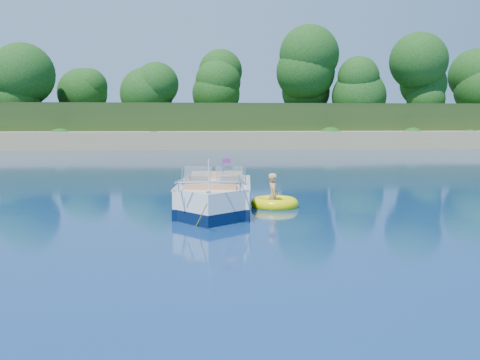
# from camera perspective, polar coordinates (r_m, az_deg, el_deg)

# --- Properties ---
(ground) EXTENTS (160.00, 160.00, 0.00)m
(ground) POSITION_cam_1_polar(r_m,az_deg,el_deg) (11.25, 12.68, -6.25)
(ground) COLOR #0A214B
(ground) RESTS_ON ground
(shoreline) EXTENTS (170.00, 59.00, 6.00)m
(shoreline) POSITION_cam_1_polar(r_m,az_deg,el_deg) (74.31, -2.50, 5.23)
(shoreline) COLOR tan
(shoreline) RESTS_ON ground
(treeline) EXTENTS (150.00, 7.12, 8.19)m
(treeline) POSITION_cam_1_polar(r_m,az_deg,el_deg) (51.67, -1.30, 9.81)
(treeline) COLOR black
(treeline) RESTS_ON ground
(motorboat) EXTENTS (2.26, 5.32, 1.77)m
(motorboat) POSITION_cam_1_polar(r_m,az_deg,el_deg) (14.28, -2.74, -2.04)
(motorboat) COLOR white
(motorboat) RESTS_ON ground
(tow_tube) EXTENTS (1.73, 1.73, 0.36)m
(tow_tube) POSITION_cam_1_polar(r_m,az_deg,el_deg) (15.15, 3.72, -2.52)
(tow_tube) COLOR #F7F404
(tow_tube) RESTS_ON ground
(boy) EXTENTS (0.34, 0.72, 1.39)m
(boy) POSITION_cam_1_polar(r_m,az_deg,el_deg) (15.21, 3.56, -2.83)
(boy) COLOR tan
(boy) RESTS_ON ground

